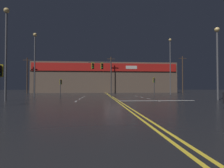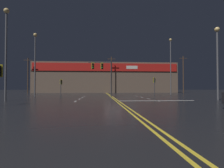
% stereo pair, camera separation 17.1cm
% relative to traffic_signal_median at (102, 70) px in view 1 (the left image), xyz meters
% --- Properties ---
extents(ground_plane, '(200.00, 200.00, 0.00)m').
position_rel_traffic_signal_median_xyz_m(ground_plane, '(1.56, -2.48, -4.18)').
color(ground_plane, black).
extents(road_markings, '(13.10, 60.00, 0.01)m').
position_rel_traffic_signal_median_xyz_m(road_markings, '(2.34, -3.38, -4.18)').
color(road_markings, gold).
rests_on(road_markings, ground).
extents(traffic_signal_median, '(3.55, 0.36, 5.52)m').
position_rel_traffic_signal_median_xyz_m(traffic_signal_median, '(0.00, 0.00, 0.00)').
color(traffic_signal_median, '#38383D').
rests_on(traffic_signal_median, ground).
extents(traffic_signal_corner_northwest, '(0.42, 0.36, 3.06)m').
position_rel_traffic_signal_median_xyz_m(traffic_signal_corner_northwest, '(-7.71, 7.58, -1.95)').
color(traffic_signal_corner_northwest, '#38383D').
rests_on(traffic_signal_corner_northwest, ground).
extents(traffic_signal_corner_northeast, '(0.42, 0.36, 3.44)m').
position_rel_traffic_signal_median_xyz_m(traffic_signal_corner_northeast, '(10.42, 7.16, -1.66)').
color(traffic_signal_corner_northeast, '#38383D').
rests_on(traffic_signal_corner_northeast, ground).
extents(traffic_signal_corner_southwest, '(0.42, 0.36, 3.27)m').
position_rel_traffic_signal_median_xyz_m(traffic_signal_corner_southwest, '(-8.27, -12.00, -1.78)').
color(traffic_signal_corner_southwest, '#38383D').
rests_on(traffic_signal_corner_southwest, ground).
extents(streetlight_near_left, '(0.56, 0.56, 10.28)m').
position_rel_traffic_signal_median_xyz_m(streetlight_near_left, '(-10.75, 2.50, 2.30)').
color(streetlight_near_left, '#59595E').
rests_on(streetlight_near_left, ground).
extents(streetlight_near_right, '(0.56, 0.56, 8.49)m').
position_rel_traffic_signal_median_xyz_m(streetlight_near_right, '(13.29, -7.20, 1.32)').
color(streetlight_near_right, '#59595E').
rests_on(streetlight_near_right, ground).
extents(streetlight_median_approach, '(0.56, 0.56, 11.83)m').
position_rel_traffic_signal_median_xyz_m(streetlight_median_approach, '(14.58, 9.18, 3.14)').
color(streetlight_median_approach, '#59595E').
rests_on(streetlight_median_approach, ground).
extents(streetlight_far_left, '(0.56, 0.56, 10.01)m').
position_rel_traffic_signal_median_xyz_m(streetlight_far_left, '(-10.37, -7.03, 2.15)').
color(streetlight_far_left, '#59595E').
rests_on(streetlight_far_left, ground).
extents(building_backdrop, '(41.48, 10.23, 8.75)m').
position_rel_traffic_signal_median_xyz_m(building_backdrop, '(1.56, 27.52, 0.20)').
color(building_backdrop, brown).
rests_on(building_backdrop, ground).
extents(utility_pole_row, '(44.69, 0.26, 10.36)m').
position_rel_traffic_signal_median_xyz_m(utility_pole_row, '(2.98, 21.12, 0.96)').
color(utility_pole_row, '#4C3828').
rests_on(utility_pole_row, ground).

